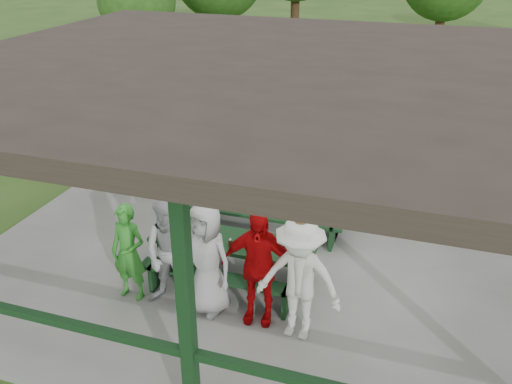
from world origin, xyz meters
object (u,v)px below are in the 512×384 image
(picnic_table_near, at_px, (231,255))
(pickup_truck, at_px, (399,107))
(contestant_white_fedora, at_px, (299,279))
(picnic_table_far, at_px, (274,200))
(contestant_red, at_px, (258,267))
(farm_trailer, at_px, (255,84))
(contestant_green, at_px, (129,252))
(contestant_grey_mid, at_px, (207,259))
(spectator_lblue, at_px, (274,164))
(spectator_blue, at_px, (230,148))
(contestant_grey_left, at_px, (172,254))
(spectator_grey, at_px, (391,178))

(picnic_table_near, xyz_separation_m, pickup_truck, (1.84, 8.22, 0.15))
(pickup_truck, bearing_deg, contestant_white_fedora, 156.83)
(picnic_table_far, bearing_deg, picnic_table_near, -92.99)
(contestant_red, height_order, pickup_truck, contestant_red)
(picnic_table_near, relative_size, farm_trailer, 0.58)
(contestant_green, xyz_separation_m, contestant_grey_mid, (1.21, 0.07, 0.09))
(spectator_lblue, bearing_deg, farm_trailer, -55.48)
(spectator_blue, bearing_deg, spectator_lblue, 160.43)
(contestant_red, bearing_deg, contestant_grey_mid, 175.22)
(contestant_green, bearing_deg, spectator_blue, 92.33)
(contestant_grey_mid, distance_m, contestant_white_fedora, 1.38)
(picnic_table_far, bearing_deg, contestant_white_fedora, -67.51)
(picnic_table_far, height_order, contestant_grey_mid, contestant_grey_mid)
(contestant_grey_left, distance_m, spectator_blue, 4.16)
(spectator_grey, xyz_separation_m, pickup_truck, (-0.28, 5.40, -0.25))
(picnic_table_near, height_order, picnic_table_far, same)
(contestant_grey_left, height_order, contestant_white_fedora, contestant_white_fedora)
(picnic_table_far, distance_m, contestant_grey_mid, 2.80)
(contestant_white_fedora, xyz_separation_m, farm_trailer, (-3.97, 10.15, -0.27))
(pickup_truck, bearing_deg, spectator_blue, 128.09)
(contestant_green, relative_size, contestant_white_fedora, 0.83)
(contestant_grey_left, relative_size, contestant_grey_mid, 1.01)
(contestant_grey_left, relative_size, spectator_lblue, 1.08)
(picnic_table_near, bearing_deg, contestant_red, -47.61)
(spectator_lblue, height_order, spectator_grey, spectator_grey)
(contestant_grey_left, relative_size, pickup_truck, 0.34)
(contestant_green, xyz_separation_m, contestant_red, (1.96, 0.08, 0.11))
(contestant_grey_mid, relative_size, farm_trailer, 0.40)
(contestant_red, xyz_separation_m, contestant_white_fedora, (0.62, -0.15, 0.02))
(contestant_green, bearing_deg, farm_trailer, 100.47)
(contestant_grey_left, height_order, spectator_lblue, contestant_grey_left)
(contestant_grey_mid, xyz_separation_m, contestant_white_fedora, (1.37, -0.14, 0.04))
(picnic_table_near, distance_m, spectator_blue, 3.54)
(spectator_blue, bearing_deg, picnic_table_near, 111.15)
(contestant_green, height_order, contestant_white_fedora, contestant_white_fedora)
(spectator_lblue, bearing_deg, picnic_table_near, 106.46)
(contestant_grey_mid, xyz_separation_m, pickup_truck, (1.91, 8.98, -0.24))
(spectator_grey, bearing_deg, pickup_truck, -84.18)
(picnic_table_far, xyz_separation_m, contestant_grey_left, (-0.68, -2.81, 0.38))
(picnic_table_near, distance_m, farm_trailer, 9.63)
(pickup_truck, bearing_deg, spectator_lblue, 139.47)
(picnic_table_far, distance_m, farm_trailer, 7.76)
(picnic_table_near, xyz_separation_m, contestant_white_fedora, (1.31, -0.90, 0.43))
(contestant_white_fedora, xyz_separation_m, pickup_truck, (0.54, 9.12, -0.28))
(contestant_green, bearing_deg, spectator_lblue, 76.17)
(picnic_table_near, height_order, spectator_lblue, spectator_lblue)
(picnic_table_far, xyz_separation_m, spectator_lblue, (-0.27, 0.90, 0.32))
(contestant_red, xyz_separation_m, spectator_lblue, (-0.86, 3.65, -0.07))
(pickup_truck, bearing_deg, contestant_grey_left, 145.20)
(farm_trailer, bearing_deg, pickup_truck, -7.70)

